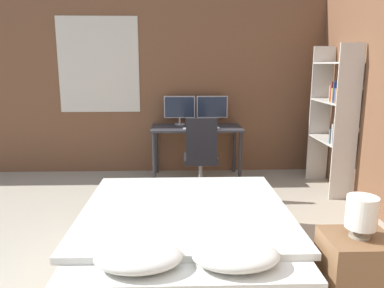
{
  "coord_description": "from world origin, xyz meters",
  "views": [
    {
      "loc": [
        -0.23,
        -1.65,
        1.68
      ],
      "look_at": [
        -0.09,
        2.71,
        0.75
      ],
      "focal_mm": 35.0,
      "sensor_mm": 36.0,
      "label": 1
    }
  ],
  "objects": [
    {
      "name": "bookshelf",
      "position": [
        1.81,
        3.15,
        1.07
      ],
      "size": [
        0.3,
        0.91,
        1.93
      ],
      "color": "beige",
      "rests_on": "ground_plane"
    },
    {
      "name": "nightstand",
      "position": [
        0.92,
        0.54,
        0.3
      ],
      "size": [
        0.43,
        0.39,
        0.59
      ],
      "color": "brown",
      "rests_on": "ground_plane"
    },
    {
      "name": "office_chair",
      "position": [
        0.04,
        3.07,
        0.41
      ],
      "size": [
        0.52,
        0.52,
        1.03
      ],
      "color": "black",
      "rests_on": "ground_plane"
    },
    {
      "name": "monitor_left",
      "position": [
        -0.24,
        4.05,
        1.03
      ],
      "size": [
        0.47,
        0.16,
        0.44
      ],
      "color": "#B7B7BC",
      "rests_on": "desk"
    },
    {
      "name": "computer_mouse",
      "position": [
        0.31,
        3.58,
        0.79
      ],
      "size": [
        0.07,
        0.05,
        0.04
      ],
      "color": "#B7B7BC",
      "rests_on": "desk"
    },
    {
      "name": "keyboard",
      "position": [
        0.01,
        3.58,
        0.78
      ],
      "size": [
        0.4,
        0.13,
        0.02
      ],
      "color": "#B7B7BC",
      "rests_on": "desk"
    },
    {
      "name": "bedside_lamp",
      "position": [
        0.92,
        0.54,
        0.76
      ],
      "size": [
        0.2,
        0.2,
        0.27
      ],
      "color": "gray",
      "rests_on": "nightstand"
    },
    {
      "name": "bed",
      "position": [
        -0.19,
        1.2,
        0.25
      ],
      "size": [
        1.71,
        1.99,
        0.58
      ],
      "color": "brown",
      "rests_on": "ground_plane"
    },
    {
      "name": "monitor_right",
      "position": [
        0.26,
        4.05,
        1.03
      ],
      "size": [
        0.47,
        0.16,
        0.44
      ],
      "color": "#B7B7BC",
      "rests_on": "desk"
    },
    {
      "name": "desk",
      "position": [
        0.01,
        3.81,
        0.68
      ],
      "size": [
        1.33,
        0.67,
        0.78
      ],
      "color": "#38383D",
      "rests_on": "ground_plane"
    },
    {
      "name": "wall_back",
      "position": [
        -0.02,
        4.22,
        1.36
      ],
      "size": [
        12.0,
        0.08,
        2.7
      ],
      "color": "brown",
      "rests_on": "ground_plane"
    }
  ]
}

